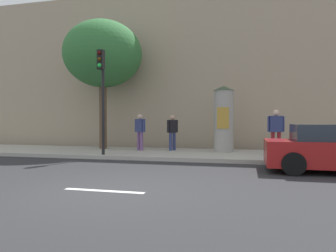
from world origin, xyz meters
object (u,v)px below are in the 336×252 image
traffic_light (102,84)px  pedestrian_with_backpack (276,128)px  pedestrian_with_bag (172,130)px  pedestrian_in_red_top (140,129)px  poster_column (224,118)px  street_tree (103,55)px

traffic_light → pedestrian_with_backpack: traffic_light is taller
pedestrian_with_bag → pedestrian_in_red_top: 1.47m
poster_column → pedestrian_with_backpack: poster_column is taller
street_tree → pedestrian_with_bag: size_ratio=3.84×
poster_column → pedestrian_with_bag: (-2.29, 0.03, -0.51)m
pedestrian_with_backpack → pedestrian_with_bag: bearing=169.2°
traffic_light → pedestrian_with_bag: (2.25, 2.52, -1.83)m
poster_column → pedestrian_with_bag: size_ratio=1.79×
poster_column → street_tree: street_tree is taller
pedestrian_with_bag → traffic_light: bearing=-131.7°
poster_column → pedestrian_in_red_top: size_ratio=1.73×
poster_column → street_tree: 6.51m
pedestrian_with_bag → pedestrian_in_red_top: bearing=-168.1°
traffic_light → pedestrian_in_red_top: size_ratio=2.48×
traffic_light → street_tree: (-1.20, 2.60, 1.76)m
traffic_light → pedestrian_in_red_top: (0.81, 2.22, -1.79)m
pedestrian_with_bag → pedestrian_with_backpack: (4.37, -0.84, 0.13)m
street_tree → pedestrian_with_backpack: size_ratio=3.46×
pedestrian_in_red_top → pedestrian_with_backpack: (5.82, -0.53, 0.09)m
traffic_light → pedestrian_with_bag: size_ratio=2.56×
street_tree → pedestrian_with_bag: bearing=-1.2°
traffic_light → street_tree: street_tree is taller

